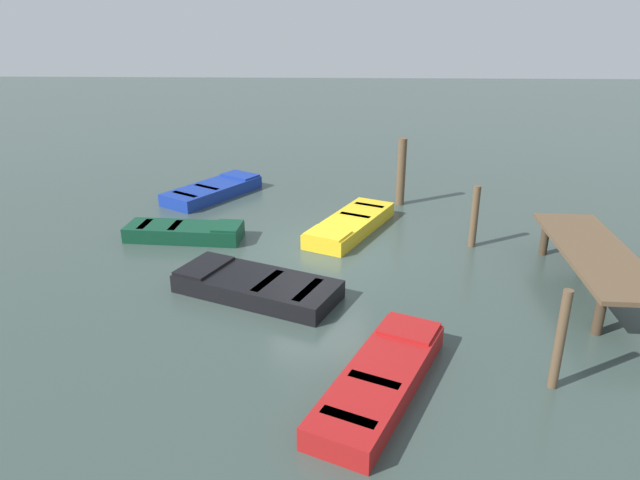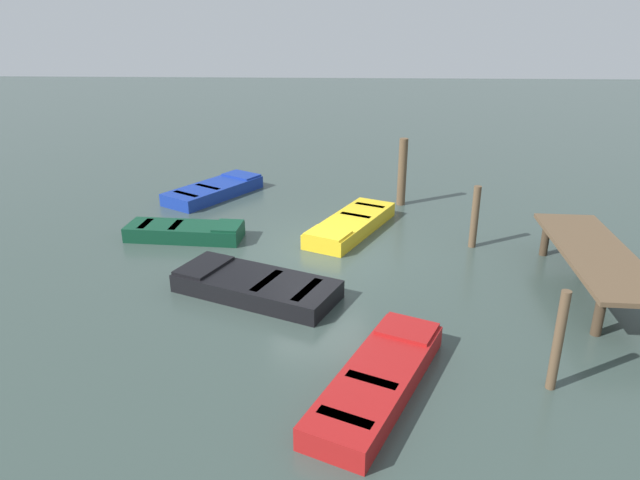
# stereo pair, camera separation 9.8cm
# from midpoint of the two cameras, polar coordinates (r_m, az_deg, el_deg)

# --- Properties ---
(ground_plane) EXTENTS (80.00, 80.00, 0.00)m
(ground_plane) POSITION_cam_midpoint_polar(r_m,az_deg,el_deg) (15.06, 0.19, -1.24)
(ground_plane) COLOR #33423D
(dock_segment) EXTENTS (4.98, 1.75, 0.95)m
(dock_segment) POSITION_cam_midpoint_polar(r_m,az_deg,el_deg) (14.15, 25.58, -1.46)
(dock_segment) COLOR brown
(dock_segment) RESTS_ON ground_plane
(rowboat_black) EXTENTS (2.79, 3.87, 0.46)m
(rowboat_black) POSITION_cam_midpoint_polar(r_m,az_deg,el_deg) (12.92, -6.15, -4.43)
(rowboat_black) COLOR black
(rowboat_black) RESTS_ON ground_plane
(rowboat_blue) EXTENTS (3.66, 3.01, 0.46)m
(rowboat_blue) POSITION_cam_midpoint_polar(r_m,az_deg,el_deg) (19.86, -10.15, 4.86)
(rowboat_blue) COLOR navy
(rowboat_blue) RESTS_ON ground_plane
(rowboat_yellow) EXTENTS (3.84, 2.67, 0.46)m
(rowboat_yellow) POSITION_cam_midpoint_polar(r_m,az_deg,el_deg) (16.42, 3.21, 1.54)
(rowboat_yellow) COLOR gold
(rowboat_yellow) RESTS_ON ground_plane
(rowboat_red) EXTENTS (3.82, 2.54, 0.46)m
(rowboat_red) POSITION_cam_midpoint_polar(r_m,az_deg,el_deg) (9.90, 6.03, -13.38)
(rowboat_red) COLOR maroon
(rowboat_red) RESTS_ON ground_plane
(rowboat_dark_green) EXTENTS (1.24, 3.20, 0.46)m
(rowboat_dark_green) POSITION_cam_midpoint_polar(r_m,az_deg,el_deg) (16.29, -12.86, 0.84)
(rowboat_dark_green) COLOR #0C3823
(rowboat_dark_green) RESTS_ON ground_plane
(mooring_piling_near_left) EXTENTS (0.27, 0.27, 2.14)m
(mooring_piling_near_left) POSITION_cam_midpoint_polar(r_m,az_deg,el_deg) (18.66, 8.20, 6.60)
(mooring_piling_near_left) COLOR brown
(mooring_piling_near_left) RESTS_ON ground_plane
(mooring_piling_center) EXTENTS (0.16, 0.16, 1.80)m
(mooring_piling_center) POSITION_cam_midpoint_polar(r_m,az_deg,el_deg) (10.29, 22.54, -9.13)
(mooring_piling_center) COLOR brown
(mooring_piling_center) RESTS_ON ground_plane
(mooring_piling_far_right) EXTENTS (0.19, 0.19, 1.66)m
(mooring_piling_far_right) POSITION_cam_midpoint_polar(r_m,az_deg,el_deg) (15.68, 15.09, 2.19)
(mooring_piling_far_right) COLOR brown
(mooring_piling_far_right) RESTS_ON ground_plane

